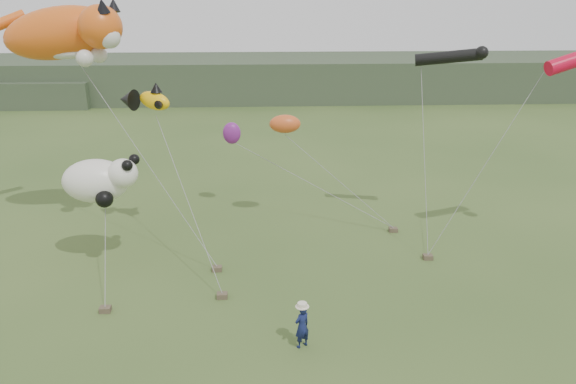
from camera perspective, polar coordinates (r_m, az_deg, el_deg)
The scene contains 9 objects.
ground at distance 18.01m, azimuth 2.17°, elevation -15.54°, with size 120.00×120.00×0.00m, color #385123.
headland at distance 59.98m, azimuth -4.51°, elevation 11.45°, with size 90.00×13.00×4.00m.
festival_attendant at distance 17.66m, azimuth 1.43°, elevation -13.48°, with size 0.53×0.35×1.45m, color #131B48.
sandbag_anchors at distance 22.28m, azimuth -0.44°, elevation -7.84°, with size 12.61×6.63×0.19m.
cat_kite at distance 24.85m, azimuth -21.39°, elevation 14.85°, with size 6.04×3.22×2.75m.
fish_kite at distance 23.86m, azimuth -14.37°, elevation 9.08°, with size 2.45×1.59×1.21m.
tube_kites at distance 24.54m, azimuth 23.69°, elevation 12.56°, with size 7.46×4.02×1.39m.
panda_kite at distance 22.58m, azimuth -18.55°, elevation 1.14°, with size 2.97×1.92×1.85m.
misc_kites at distance 25.87m, azimuth -2.39°, elevation 6.57°, with size 3.61×2.76×1.83m.
Camera 1 is at (-1.37, -14.67, 10.36)m, focal length 35.00 mm.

